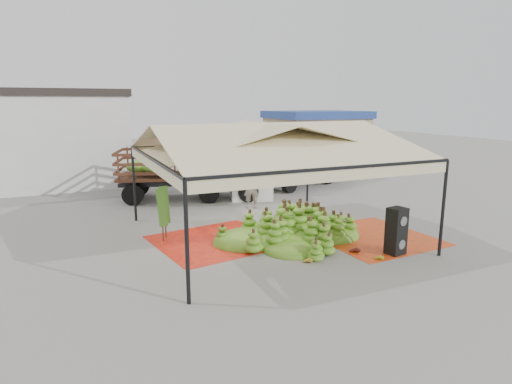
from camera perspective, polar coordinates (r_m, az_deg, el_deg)
name	(u,v)px	position (r m, az deg, el deg)	size (l,w,h in m)	color
ground	(268,236)	(15.40, 1.60, -5.85)	(90.00, 90.00, 0.00)	slate
canopy_tent	(268,144)	(14.74, 1.68, 6.47)	(8.10, 8.10, 4.00)	black
building_tan	(316,140)	(31.02, 7.95, 6.90)	(6.30, 5.30, 4.10)	tan
tarp_left	(216,241)	(14.89, -5.31, -6.50)	(3.96, 3.77, 0.01)	red
tarp_right	(372,237)	(15.80, 15.23, -5.79)	(3.80, 3.99, 0.01)	#EB4016
banana_heap	(292,223)	(14.88, 4.76, -4.17)	(5.45, 4.48, 1.17)	#3D851B
hand_yellow_a	(378,258)	(13.54, 15.98, -8.43)	(0.41, 0.34, 0.19)	gold
hand_yellow_b	(307,261)	(12.88, 6.80, -9.09)	(0.43, 0.35, 0.19)	gold
hand_red_a	(395,251)	(14.25, 18.01, -7.54)	(0.40, 0.33, 0.18)	#5D1E15
hand_red_b	(354,250)	(13.93, 12.94, -7.61)	(0.50, 0.41, 0.23)	#5A1A14
hand_green	(323,251)	(13.76, 8.90, -7.73)	(0.45, 0.37, 0.21)	#4F7318
hanging_bunches	(290,156)	(16.90, 4.56, 4.80)	(3.24, 0.24, 0.20)	#547718
speaker_stack	(396,231)	(14.08, 18.20, -4.98)	(0.62, 0.56, 1.50)	black
banana_leaves	(169,237)	(15.59, -11.57, -5.87)	(0.96, 1.36, 3.70)	#397920
vendor	(251,188)	(19.12, -0.64, 0.57)	(0.69, 0.45, 1.89)	gray
truck_left	(202,167)	(21.26, -7.22, 3.30)	(7.77, 4.55, 2.53)	#522B1B
truck_right	(310,156)	(25.64, 7.20, 4.77)	(7.81, 5.13, 2.54)	#4B2919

